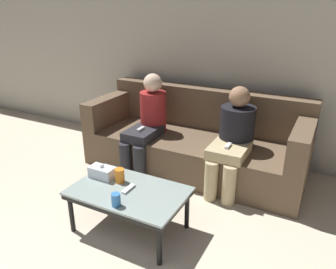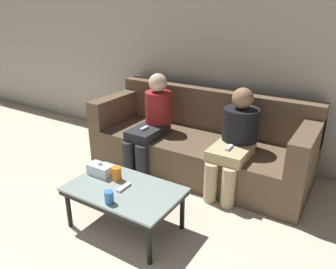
# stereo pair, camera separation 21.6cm
# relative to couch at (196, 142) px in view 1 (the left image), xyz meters

# --- Properties ---
(wall_back) EXTENTS (12.00, 0.06, 2.60)m
(wall_back) POSITION_rel_couch_xyz_m (0.00, 0.53, 0.99)
(wall_back) COLOR #B7B2A3
(wall_back) RESTS_ON ground_plane
(couch) EXTENTS (2.42, 0.93, 0.87)m
(couch) POSITION_rel_couch_xyz_m (0.00, 0.00, 0.00)
(couch) COLOR brown
(couch) RESTS_ON ground_plane
(coffee_table) EXTENTS (0.93, 0.58, 0.38)m
(coffee_table) POSITION_rel_couch_xyz_m (-0.04, -1.32, 0.03)
(coffee_table) COLOR #8C9E99
(coffee_table) RESTS_ON ground_plane
(cup_near_left) EXTENTS (0.07, 0.07, 0.10)m
(cup_near_left) POSITION_rel_couch_xyz_m (0.01, -1.54, 0.12)
(cup_near_left) COLOR #3372BF
(cup_near_left) RESTS_ON coffee_table
(cup_near_right) EXTENTS (0.08, 0.08, 0.12)m
(cup_near_right) POSITION_rel_couch_xyz_m (-0.17, -1.24, 0.13)
(cup_near_right) COLOR orange
(cup_near_right) RESTS_ON coffee_table
(tissue_box) EXTENTS (0.22, 0.12, 0.13)m
(tissue_box) POSITION_rel_couch_xyz_m (-0.35, -1.25, 0.12)
(tissue_box) COLOR silver
(tissue_box) RESTS_ON coffee_table
(game_remote) EXTENTS (0.04, 0.15, 0.02)m
(game_remote) POSITION_rel_couch_xyz_m (-0.04, -1.32, 0.08)
(game_remote) COLOR white
(game_remote) RESTS_ON coffee_table
(seated_person_left_end) EXTENTS (0.31, 0.68, 1.07)m
(seated_person_left_end) POSITION_rel_couch_xyz_m (-0.49, -0.24, 0.25)
(seated_person_left_end) COLOR #28282D
(seated_person_left_end) RESTS_ON ground_plane
(seated_person_mid_left) EXTENTS (0.35, 0.69, 1.04)m
(seated_person_mid_left) POSITION_rel_couch_xyz_m (0.49, -0.22, 0.24)
(seated_person_mid_left) COLOR tan
(seated_person_mid_left) RESTS_ON ground_plane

